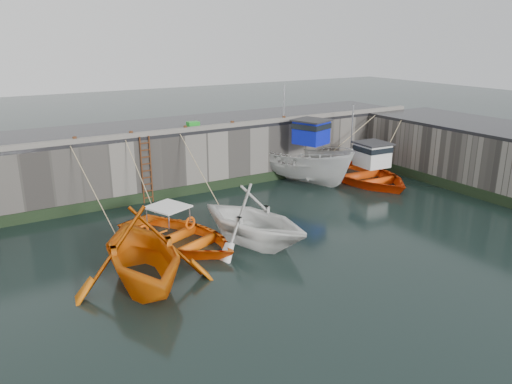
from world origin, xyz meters
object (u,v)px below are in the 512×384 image
boat_far_white (302,162)px  bollard_c (185,129)px  boat_far_orange (364,174)px  fish_crate (193,125)px  ladder (147,170)px  bollard_b (131,134)px  bollard_d (232,124)px  boat_near_white (144,282)px  bollard_e (284,119)px  bollard_a (75,140)px  boat_near_blue (179,244)px  boat_near_blacktrim (253,243)px

boat_far_white → bollard_c: (-6.24, 1.11, 2.25)m
boat_far_orange → fish_crate: boat_far_orange is taller
ladder → bollard_b: (-0.50, 0.34, 1.71)m
fish_crate → bollard_d: size_ratio=2.06×
boat_near_white → boat_far_white: boat_far_white is taller
bollard_d → bollard_e: 3.20m
bollard_b → ladder: bearing=-33.9°
boat_near_white → bollard_a: size_ratio=19.13×
bollard_b → bollard_c: 2.70m
boat_near_blue → boat_near_blacktrim: size_ratio=1.10×
boat_far_orange → boat_near_blacktrim: bearing=-153.0°
bollard_c → bollard_d: size_ratio=1.00×
boat_near_blacktrim → boat_near_blue: bearing=132.5°
boat_near_white → bollard_d: bearing=52.1°
ladder → boat_near_white: size_ratio=0.60×
boat_far_white → bollard_a: 11.72m
boat_near_white → bollard_c: (5.13, 8.01, 3.30)m
fish_crate → bollard_e: bearing=-6.7°
ladder → boat_near_blue: 5.66m
fish_crate → bollard_d: bearing=-17.5°
fish_crate → bollard_e: (5.12, -0.60, -0.03)m
ladder → bollard_d: size_ratio=11.43×
fish_crate → bollard_a: fish_crate is taller
bollard_b → bollard_e: (8.50, 0.00, 0.00)m
boat_near_blue → bollard_a: 6.98m
fish_crate → boat_near_white: bearing=-124.0°
bollard_d → bollard_e: bearing=0.0°
fish_crate → bollard_c: 0.91m
boat_far_white → boat_far_orange: bearing=-52.3°
boat_near_blacktrim → bollard_a: bollard_a is taller
bollard_a → boat_near_white: bearing=-89.5°
boat_near_blue → boat_far_white: bearing=4.8°
bollard_d → bollard_e: (3.20, 0.00, 0.00)m
boat_near_blue → bollard_e: bollard_e is taller
bollard_e → fish_crate: bearing=173.3°
fish_crate → boat_near_blacktrim: bearing=-98.3°
fish_crate → ladder: bearing=-161.9°
fish_crate → bollard_c: fish_crate is taller
bollard_c → bollard_e: 5.80m
boat_near_white → bollard_b: bearing=79.2°
bollard_a → bollard_c: (5.20, 0.00, 0.00)m
boat_near_blue → fish_crate: (3.61, 6.32, 3.33)m
boat_far_white → bollard_e: bearing=92.4°
boat_far_white → bollard_a: size_ratio=24.62×
boat_near_blacktrim → bollard_d: bearing=48.0°
boat_near_blacktrim → bollard_e: 10.00m
boat_near_blacktrim → bollard_e: bearing=29.9°
ladder → boat_near_white: 8.37m
boat_near_blacktrim → bollard_b: 8.13m
boat_near_white → bollard_b: size_ratio=19.13×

